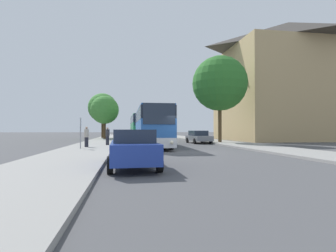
# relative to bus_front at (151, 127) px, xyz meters

# --- Properties ---
(ground_plane) EXTENTS (300.00, 300.00, 0.00)m
(ground_plane) POSITION_rel_bus_front_xyz_m (1.77, -6.00, -1.81)
(ground_plane) COLOR #4C4C4F
(ground_plane) RESTS_ON ground
(sidewalk_left) EXTENTS (4.00, 120.00, 0.15)m
(sidewalk_left) POSITION_rel_bus_front_xyz_m (-5.23, -6.00, -1.73)
(sidewalk_left) COLOR gray
(sidewalk_left) RESTS_ON ground_plane
(sidewalk_right) EXTENTS (4.00, 120.00, 0.15)m
(sidewalk_right) POSITION_rel_bus_front_xyz_m (8.77, -6.00, -1.73)
(sidewalk_right) COLOR gray
(sidewalk_right) RESTS_ON ground_plane
(building_right_background) EXTENTS (18.68, 14.60, 17.84)m
(building_right_background) POSITION_rel_bus_front_xyz_m (22.05, 12.36, 7.11)
(building_right_background) COLOR tan
(building_right_background) RESTS_ON ground_plane
(bus_front) EXTENTS (2.84, 11.99, 3.38)m
(bus_front) POSITION_rel_bus_front_xyz_m (0.00, 0.00, 0.00)
(bus_front) COLOR silver
(bus_front) RESTS_ON ground_plane
(bus_middle) EXTENTS (2.84, 11.74, 3.55)m
(bus_middle) POSITION_rel_bus_front_xyz_m (-0.20, 13.88, 0.08)
(bus_middle) COLOR silver
(bus_middle) RESTS_ON ground_plane
(parked_car_left_curb) EXTENTS (2.02, 4.47, 1.54)m
(parked_car_left_curb) POSITION_rel_bus_front_xyz_m (-2.01, -12.96, -1.01)
(parked_car_left_curb) COLOR #233D9E
(parked_car_left_curb) RESTS_ON ground_plane
(parked_car_right_near) EXTENTS (2.18, 4.76, 1.44)m
(parked_car_right_near) POSITION_rel_bus_front_xyz_m (5.88, 5.19, -1.06)
(parked_car_right_near) COLOR slate
(parked_car_right_near) RESTS_ON ground_plane
(bus_stop_sign) EXTENTS (0.08, 0.45, 2.28)m
(bus_stop_sign) POSITION_rel_bus_front_xyz_m (-5.61, -3.38, -0.24)
(bus_stop_sign) COLOR gray
(bus_stop_sign) RESTS_ON sidewalk_left
(pedestrian_waiting_near) EXTENTS (0.36, 0.36, 1.65)m
(pedestrian_waiting_near) POSITION_rel_bus_front_xyz_m (-5.41, -1.72, -0.83)
(pedestrian_waiting_near) COLOR #23232D
(pedestrian_waiting_near) RESTS_ON sidewalk_left
(pedestrian_waiting_far) EXTENTS (0.36, 0.36, 1.62)m
(pedestrian_waiting_far) POSITION_rel_bus_front_xyz_m (-3.93, 0.92, -0.84)
(pedestrian_waiting_far) COLOR #23232D
(pedestrian_waiting_far) RESTS_ON sidewalk_left
(tree_left_near) EXTENTS (4.93, 4.93, 7.65)m
(tree_left_near) POSITION_rel_bus_front_xyz_m (-6.18, 22.47, 3.51)
(tree_left_near) COLOR #47331E
(tree_left_near) RESTS_ON sidewalk_left
(tree_left_far) EXTENTS (4.29, 4.29, 6.59)m
(tree_left_far) POSITION_rel_bus_front_xyz_m (-5.45, 17.41, 2.76)
(tree_left_far) COLOR #47331E
(tree_left_far) RESTS_ON sidewalk_left
(tree_right_near) EXTENTS (6.21, 6.21, 9.76)m
(tree_right_near) POSITION_rel_bus_front_xyz_m (8.25, 4.70, 4.98)
(tree_right_near) COLOR #513D23
(tree_right_near) RESTS_ON sidewalk_right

